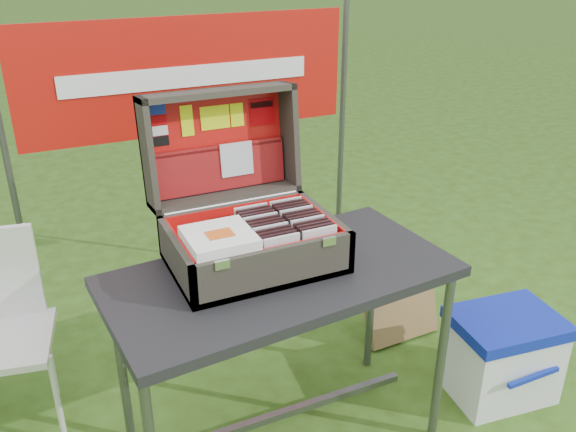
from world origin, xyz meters
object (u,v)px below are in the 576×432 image
table (282,360)px  suitcase (246,186)px  cooler (502,355)px  chair (1,346)px  cardboard_box (399,299)px

table → suitcase: (-0.07, 0.16, 0.69)m
table → cooler: size_ratio=2.77×
suitcase → cooler: suitcase is taller
chair → cooler: bearing=-8.0°
table → chair: chair is taller
cooler → chair: chair is taller
suitcase → cardboard_box: suitcase is taller
suitcase → cardboard_box: (0.91, 0.25, -0.87)m
cooler → chair: 2.12m
cooler → chair: bearing=168.0°
table → chair: bearing=147.8°
suitcase → table: bearing=-67.2°
table → chair: 1.11m
table → suitcase: 0.71m
cooler → cardboard_box: size_ratio=1.08×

